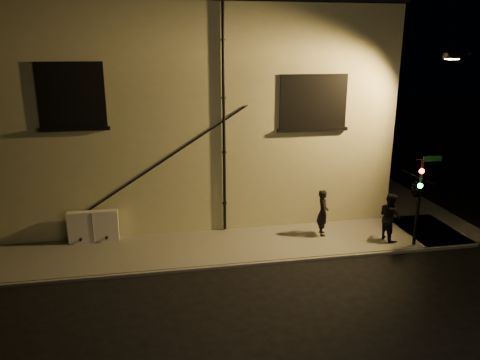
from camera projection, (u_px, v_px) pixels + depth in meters
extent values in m
plane|color=black|center=(291.00, 262.00, 15.77)|extent=(90.00, 90.00, 0.00)
cube|color=slate|center=(198.00, 248.00, 16.64)|extent=(20.00, 3.00, 0.12)
cube|color=slate|center=(367.00, 183.00, 24.45)|extent=(3.00, 16.00, 0.12)
cube|color=beige|center=(180.00, 104.00, 22.54)|extent=(16.00, 12.00, 8.50)
cube|color=black|center=(177.00, 8.00, 21.30)|extent=(16.20, 12.20, 0.30)
cube|color=black|center=(72.00, 95.00, 15.83)|extent=(2.20, 0.10, 2.20)
cube|color=black|center=(72.00, 95.00, 15.84)|extent=(1.98, 0.05, 1.98)
cube|color=black|center=(313.00, 101.00, 17.46)|extent=(2.60, 0.10, 2.00)
cube|color=black|center=(313.00, 101.00, 17.48)|extent=(2.38, 0.05, 1.78)
cylinder|color=black|center=(224.00, 123.00, 17.00)|extent=(0.11, 0.11, 8.30)
cylinder|color=black|center=(164.00, 160.00, 17.00)|extent=(5.96, 0.04, 3.75)
cylinder|color=black|center=(168.00, 158.00, 17.01)|extent=(5.96, 0.04, 3.75)
cube|color=silver|center=(93.00, 226.00, 16.94)|extent=(1.77, 0.30, 1.16)
imported|color=black|center=(323.00, 213.00, 17.48)|extent=(0.52, 0.70, 1.75)
imported|color=black|center=(390.00, 217.00, 17.02)|extent=(0.82, 0.98, 1.78)
cylinder|color=black|center=(418.00, 203.00, 16.41)|extent=(0.12, 0.12, 3.11)
imported|color=black|center=(416.00, 187.00, 16.08)|extent=(0.46, 1.88, 0.75)
sphere|color=#FF140C|center=(422.00, 171.00, 15.74)|extent=(0.17, 0.17, 0.17)
sphere|color=#14FF3F|center=(420.00, 186.00, 15.88)|extent=(0.17, 0.17, 0.17)
cube|color=#0C4C1E|center=(433.00, 159.00, 16.03)|extent=(0.70, 0.03, 0.18)
cube|color=black|center=(452.00, 56.00, 15.77)|extent=(0.55, 0.28, 0.18)
cube|color=#FFC672|center=(452.00, 59.00, 15.80)|extent=(0.42, 0.20, 0.04)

